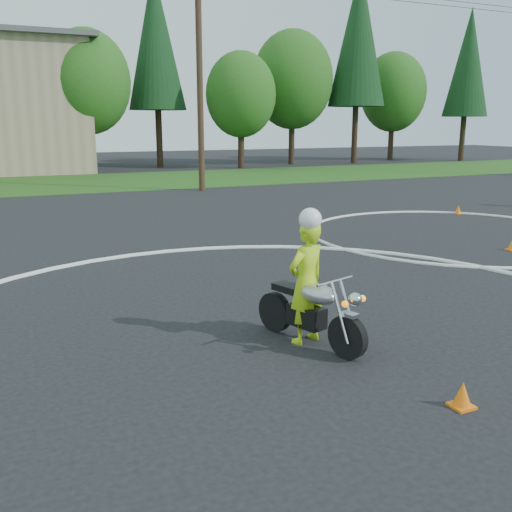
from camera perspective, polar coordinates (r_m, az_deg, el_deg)
name	(u,v)px	position (r m, az deg, el deg)	size (l,w,h in m)	color
ground	(407,430)	(6.27, 14.82, -16.44)	(120.00, 120.00, 0.00)	black
grass_strip	(74,183)	(31.51, -17.73, 6.97)	(120.00, 10.00, 0.02)	#1E4714
course_markings	(350,292)	(10.70, 9.34, -3.55)	(19.05, 19.05, 0.12)	silver
primary_motorcycle	(312,310)	(8.02, 5.57, -5.42)	(0.83, 1.92, 1.04)	black
rider_primary_grp	(307,279)	(8.00, 5.08, -2.26)	(0.74, 0.59, 1.93)	#ADDD17
traffic_cones	(487,288)	(11.15, 22.10, -3.01)	(17.36, 12.29, 0.30)	orange
treeline	(268,72)	(43.04, 1.18, 17.87)	(38.20, 8.10, 14.52)	#382619
utility_poles	(200,74)	(26.67, -5.66, 17.68)	(41.60, 1.12, 10.00)	#473321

